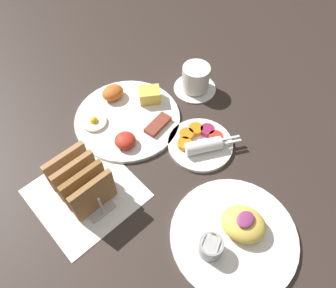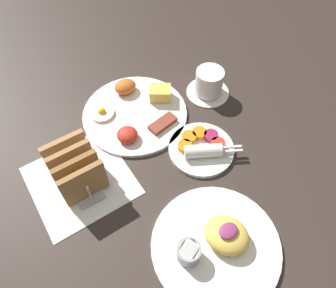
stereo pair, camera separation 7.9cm
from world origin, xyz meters
name	(u,v)px [view 1 (the left image)]	position (x,y,z in m)	size (l,w,h in m)	color
ground_plane	(165,178)	(0.00, 0.00, 0.00)	(3.00, 3.00, 0.00)	#332823
napkin_flat	(86,193)	(-0.16, 0.09, 0.00)	(0.22, 0.22, 0.00)	white
plate_breakfast	(127,116)	(0.05, 0.20, 0.01)	(0.28, 0.28, 0.05)	white
plate_condiments	(201,143)	(0.13, 0.01, 0.01)	(0.16, 0.16, 0.04)	white
plate_foreground	(234,234)	(0.01, -0.20, 0.01)	(0.27, 0.27, 0.06)	white
toast_rack	(81,182)	(-0.16, 0.09, 0.05)	(0.10, 0.15, 0.10)	#B7B7BC
coffee_cup	(196,79)	(0.26, 0.16, 0.04)	(0.12, 0.12, 0.08)	white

